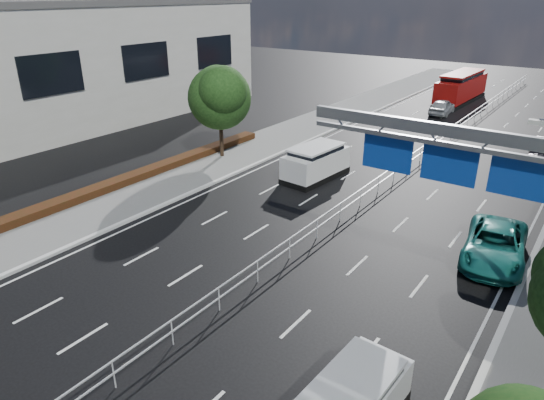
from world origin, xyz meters
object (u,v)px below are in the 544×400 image
Objects in this scene: overhead_gantry at (470,162)px; red_bus at (461,86)px; white_minivan at (316,162)px; near_car_dark at (456,93)px; near_car_silver at (442,107)px; parked_car_dark at (543,154)px; parked_car_teal at (495,245)px.

red_bus is (-10.36, 37.79, -3.96)m from overhead_gantry.
near_car_dark is (-0.04, 30.46, -0.37)m from white_minivan.
white_minivan is at bearing -89.49° from red_bus.
red_bus is at bearing 105.33° from overhead_gantry.
near_car_silver reaches higher than parked_car_dark.
white_minivan is at bearing 152.29° from parked_car_teal.
parked_car_teal is at bearing 108.41° from near_car_silver.
white_minivan is at bearing 143.17° from overhead_gantry.
near_car_dark is at bearing 101.21° from parked_car_teal.
overhead_gantry is at bearing -72.78° from red_bus.
overhead_gantry is 2.01× the size of white_minivan.
white_minivan is 1.24× the size of near_car_dark.
near_car_silver is (1.01, 22.38, -0.30)m from white_minivan.
overhead_gantry is 32.64m from near_car_silver.
parked_car_dark is (10.45, -10.72, -0.06)m from near_car_silver.
near_car_silver reaches higher than near_car_dark.
overhead_gantry reaches higher than near_car_silver.
parked_car_dark is at bearing 83.74° from parked_car_teal.
red_bus reaches higher than parked_car_dark.
red_bus reaches higher than white_minivan.
red_bus is 20.85m from parked_car_dark.
near_car_dark is 0.75× the size of parked_car_teal.
parked_car_dark is at bearing -57.04° from red_bus.
near_car_silver is 1.07× the size of near_car_dark.
overhead_gantry is 6.31m from parked_car_teal.
red_bus is at bearing 100.57° from parked_car_teal.
overhead_gantry reaches higher than near_car_dark.
red_bus is 1.55m from near_car_dark.
white_minivan reaches higher than parked_car_dark.
red_bus is at bearing 127.59° from near_car_dark.
parked_car_dark is (0.39, 19.95, -4.92)m from overhead_gantry.
overhead_gantry reaches higher than red_bus.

